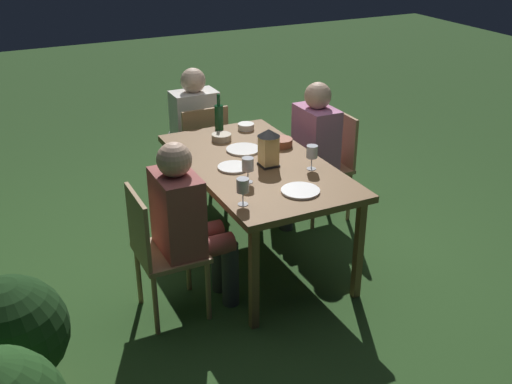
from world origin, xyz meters
TOP-DOWN VIEW (x-y plane):
  - ground_plane at (0.00, 0.00)m, footprint 16.00×16.00m
  - dining_table at (0.00, 0.00)m, footprint 1.63×0.89m
  - chair_side_right_a at (-0.37, 0.84)m, footprint 0.42×0.40m
  - person_in_rust at (-0.37, 0.64)m, footprint 0.38×0.47m
  - chair_side_left_b at (0.37, -0.84)m, footprint 0.42×0.40m
  - person_in_pink at (0.37, -0.64)m, footprint 0.38×0.47m
  - chair_head_far at (1.06, 0.00)m, footprint 0.40×0.42m
  - person_in_cream at (1.26, 0.00)m, footprint 0.48×0.38m
  - lantern_centerpiece at (-0.09, -0.05)m, footprint 0.15×0.15m
  - green_bottle_on_table at (0.73, -0.03)m, footprint 0.07×0.07m
  - wine_glass_a at (-0.27, 0.19)m, footprint 0.08×0.08m
  - wine_glass_b at (-0.27, -0.29)m, footprint 0.08×0.08m
  - wine_glass_c at (-0.55, 0.35)m, footprint 0.08×0.08m
  - plate_a at (-0.02, 0.18)m, footprint 0.22×0.22m
  - plate_b at (-0.55, -0.04)m, footprint 0.25×0.25m
  - plate_c at (0.24, -0.02)m, footprint 0.25×0.25m
  - bowl_olives at (0.64, -0.23)m, footprint 0.13×0.13m
  - bowl_bread at (0.51, 0.04)m, footprint 0.15×0.15m
  - bowl_salad at (0.20, -0.30)m, footprint 0.17×0.17m
  - potted_plant_corner at (-0.88, 1.74)m, footprint 0.56×0.56m

SIDE VIEW (x-z plane):
  - ground_plane at x=0.00m, z-range 0.00..0.00m
  - potted_plant_corner at x=-0.88m, z-range 0.08..0.88m
  - chair_side_right_a at x=-0.37m, z-range 0.05..0.92m
  - chair_side_left_b at x=0.37m, z-range 0.05..0.92m
  - chair_head_far at x=1.06m, z-range 0.05..0.92m
  - person_in_rust at x=-0.37m, z-range 0.06..1.21m
  - person_in_pink at x=0.37m, z-range 0.06..1.21m
  - person_in_cream at x=1.26m, z-range 0.06..1.21m
  - dining_table at x=0.00m, z-range 0.32..1.08m
  - plate_a at x=-0.02m, z-range 0.76..0.77m
  - plate_b at x=-0.55m, z-range 0.76..0.77m
  - plate_c at x=0.24m, z-range 0.76..0.77m
  - bowl_olives at x=0.64m, z-range 0.76..0.81m
  - bowl_bread at x=0.51m, z-range 0.76..0.81m
  - bowl_salad at x=0.20m, z-range 0.76..0.82m
  - green_bottle_on_table at x=0.73m, z-range 0.72..1.01m
  - wine_glass_a at x=-0.27m, z-range 0.79..0.96m
  - wine_glass_b at x=-0.27m, z-range 0.79..0.96m
  - wine_glass_c at x=-0.55m, z-range 0.79..0.96m
  - lantern_centerpiece at x=-0.09m, z-range 0.77..1.04m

